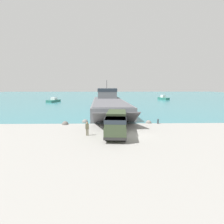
# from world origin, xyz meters

# --- Properties ---
(ground_plane) EXTENTS (240.00, 240.00, 0.00)m
(ground_plane) POSITION_xyz_m (0.00, 0.00, 0.00)
(ground_plane) COLOR gray
(water_surface) EXTENTS (240.00, 180.00, 0.01)m
(water_surface) POSITION_xyz_m (0.00, 97.31, 0.00)
(water_surface) COLOR teal
(water_surface) RESTS_ON ground_plane
(landing_craft) EXTENTS (9.77, 37.39, 8.15)m
(landing_craft) POSITION_xyz_m (-3.01, 25.98, 2.05)
(landing_craft) COLOR slate
(landing_craft) RESTS_ON ground_plane
(military_truck) EXTENTS (3.16, 7.47, 2.95)m
(military_truck) POSITION_xyz_m (-2.00, 0.07, 1.60)
(military_truck) COLOR #3D4C33
(military_truck) RESTS_ON ground_plane
(soldier_on_ramp) EXTENTS (0.47, 0.29, 1.79)m
(soldier_on_ramp) POSITION_xyz_m (-5.74, 0.01, 1.04)
(soldier_on_ramp) COLOR #6B664C
(soldier_on_ramp) RESTS_ON ground_plane
(moored_boat_a) EXTENTS (4.19, 6.50, 2.27)m
(moored_boat_a) POSITION_xyz_m (23.09, 59.97, 0.75)
(moored_boat_a) COLOR #2D7060
(moored_boat_a) RESTS_ON ground_plane
(moored_boat_b) EXTENTS (4.63, 6.38, 1.92)m
(moored_boat_b) POSITION_xyz_m (-25.05, 48.84, 0.64)
(moored_boat_b) COLOR #2D7060
(moored_boat_b) RESTS_ON ground_plane
(mooring_bollard) EXTENTS (0.27, 0.27, 0.84)m
(mooring_bollard) POSITION_xyz_m (5.38, 6.87, 0.45)
(mooring_bollard) COLOR #333338
(mooring_bollard) RESTS_ON ground_plane
(shoreline_rock_a) EXTENTS (1.08, 1.08, 1.08)m
(shoreline_rock_a) POSITION_xyz_m (-10.21, 6.72, 0.00)
(shoreline_rock_a) COLOR #66605B
(shoreline_rock_a) RESTS_ON ground_plane
(shoreline_rock_b) EXTENTS (0.99, 0.99, 0.99)m
(shoreline_rock_b) POSITION_xyz_m (3.94, 7.51, 0.00)
(shoreline_rock_b) COLOR gray
(shoreline_rock_b) RESTS_ON ground_plane
(shoreline_rock_c) EXTENTS (1.07, 1.07, 1.07)m
(shoreline_rock_c) POSITION_xyz_m (-7.14, 8.41, 0.00)
(shoreline_rock_c) COLOR gray
(shoreline_rock_c) RESTS_ON ground_plane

